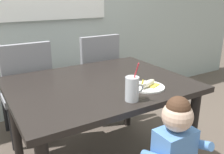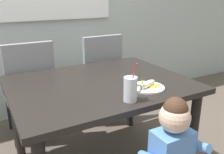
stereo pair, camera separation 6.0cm
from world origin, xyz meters
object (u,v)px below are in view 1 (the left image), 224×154
object	(u,v)px
dining_table	(100,94)
snack_plate	(148,87)
peeled_banana	(148,84)
dining_chair_right	(96,73)
dining_chair_left	(27,87)
toddler_standing	(174,148)
milk_cup	(132,90)

from	to	relation	value
dining_table	snack_plate	bearing A→B (deg)	-50.32
dining_table	snack_plate	distance (m)	0.37
snack_plate	peeled_banana	xyz separation A→B (m)	(0.00, -0.00, 0.03)
dining_chair_right	peeled_banana	distance (m)	1.02
peeled_banana	dining_chair_left	bearing A→B (deg)	122.41
snack_plate	dining_chair_right	bearing A→B (deg)	83.98
toddler_standing	milk_cup	bearing A→B (deg)	108.40
milk_cup	dining_table	bearing A→B (deg)	91.83
milk_cup	snack_plate	size ratio (longest dim) A/B	1.07
toddler_standing	milk_cup	distance (m)	0.41
milk_cup	peeled_banana	size ratio (longest dim) A/B	1.40
peeled_banana	milk_cup	bearing A→B (deg)	-152.72
snack_plate	peeled_banana	bearing A→B (deg)	-83.46
dining_chair_left	toddler_standing	world-z (taller)	dining_chair_left
dining_table	dining_chair_left	distance (m)	0.80
milk_cup	peeled_banana	world-z (taller)	milk_cup
dining_chair_left	dining_chair_right	xyz separation A→B (m)	(0.72, 0.02, 0.00)
milk_cup	snack_plate	world-z (taller)	milk_cup
dining_table	dining_chair_left	bearing A→B (deg)	119.17
toddler_standing	dining_table	bearing A→B (deg)	99.02
dining_chair_left	snack_plate	xyz separation A→B (m)	(0.62, -0.97, 0.19)
dining_chair_right	peeled_banana	bearing A→B (deg)	84.00
dining_chair_right	toddler_standing	distance (m)	1.41
dining_chair_right	snack_plate	distance (m)	1.02
toddler_standing	milk_cup	xyz separation A→B (m)	(-0.10, 0.29, 0.27)
dining_table	milk_cup	world-z (taller)	milk_cup
dining_chair_left	milk_cup	xyz separation A→B (m)	(0.40, -1.08, 0.26)
dining_chair_left	snack_plate	bearing A→B (deg)	122.45
snack_plate	toddler_standing	bearing A→B (deg)	-107.03
toddler_standing	snack_plate	bearing A→B (deg)	72.97
dining_table	snack_plate	xyz separation A→B (m)	(0.23, -0.28, 0.10)
peeled_banana	dining_chair_right	bearing A→B (deg)	84.00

